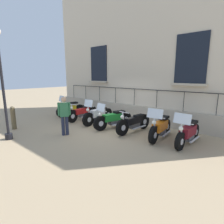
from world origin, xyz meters
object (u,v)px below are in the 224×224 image
Objects in this scene: motorcycle_maroon at (188,133)px; motorcycle_black at (134,123)px; motorcycle_yellow at (71,109)px; motorcycle_orange at (160,128)px; pedestrian_standing at (64,114)px; bollard at (13,118)px; motorcycle_green at (113,119)px; lamppost at (2,82)px; motorcycle_white at (98,115)px; motorcycle_red at (82,113)px.

motorcycle_black is at bearing -89.29° from motorcycle_maroon.
motorcycle_yellow is 6.17m from motorcycle_orange.
bollard is at bearing -67.38° from pedestrian_standing.
pedestrian_standing is (2.31, -4.39, 0.50)m from motorcycle_maroon.
motorcycle_green is 3.50m from motorcycle_maroon.
bollard is (-0.72, -1.32, -1.74)m from lamppost.
motorcycle_yellow is 7.22m from motorcycle_maroon.
motorcycle_white is 3.62m from motorcycle_orange.
motorcycle_white reaches higher than motorcycle_green.
motorcycle_white reaches higher than motorcycle_red.
motorcycle_green is 1.13m from motorcycle_black.
motorcycle_black is 5.58m from lamppost.
motorcycle_green is 2.39m from pedestrian_standing.
pedestrian_standing reaches higher than motorcycle_maroon.
motorcycle_black is at bearing 141.10° from lamppost.
motorcycle_green is 4.89m from lamppost.
motorcycle_white reaches higher than motorcycle_maroon.
lamppost is at bearing -38.90° from motorcycle_black.
motorcycle_white reaches higher than motorcycle_orange.
motorcycle_white is 1.01× the size of motorcycle_black.
motorcycle_green is 1.09× the size of motorcycle_orange.
bollard is 0.67× the size of pedestrian_standing.
bollard reaches higher than motorcycle_red.
motorcycle_white is 2.37m from pedestrian_standing.
motorcycle_white is 1.01× the size of motorcycle_green.
motorcycle_red is at bearing 83.48° from motorcycle_yellow.
pedestrian_standing reaches higher than motorcycle_red.
lamppost reaches higher than bollard.
motorcycle_orange reaches higher than motorcycle_maroon.
motorcycle_red is at bearing -176.88° from lamppost.
motorcycle_yellow is 0.86× the size of motorcycle_white.
pedestrian_standing is at bearing -56.16° from motorcycle_orange.
motorcycle_orange reaches higher than motorcycle_red.
pedestrian_standing is (2.23, -3.33, 0.49)m from motorcycle_orange.
motorcycle_white is 1.11× the size of motorcycle_orange.
pedestrian_standing is (-1.09, 2.61, 0.38)m from bollard.
motorcycle_orange is 6.80m from bollard.
motorcycle_yellow is 2.55m from motorcycle_white.
pedestrian_standing is at bearing 112.62° from bollard.
motorcycle_orange is at bearing 88.87° from motorcycle_white.
pedestrian_standing is (-1.80, 1.29, -1.36)m from lamppost.
motorcycle_yellow is 0.45× the size of lamppost.
motorcycle_black reaches higher than motorcycle_red.
motorcycle_white is (0.09, 2.54, 0.02)m from motorcycle_yellow.
lamppost is (4.05, 0.22, 1.87)m from motorcycle_red.
motorcycle_red is at bearing -89.38° from motorcycle_black.
motorcycle_yellow is 1.15× the size of pedestrian_standing.
motorcycle_orange is (-0.07, 2.44, 0.00)m from motorcycle_green.
motorcycle_white is 1.35× the size of pedestrian_standing.
bollard is (3.48, 0.23, 0.12)m from motorcycle_yellow.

